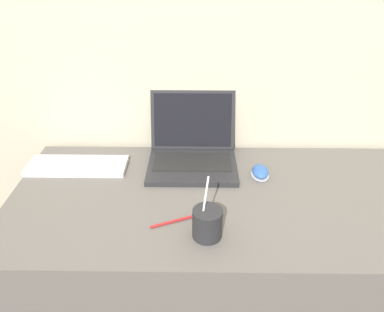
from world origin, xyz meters
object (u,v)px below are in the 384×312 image
object	(u,v)px
laptop	(192,149)
external_keyboard	(77,166)
drink_cup	(207,223)
computer_mouse	(260,172)
pen	(172,222)

from	to	relation	value
laptop	external_keyboard	bearing A→B (deg)	-172.60
drink_cup	external_keyboard	size ratio (longest dim) A/B	0.52
computer_mouse	pen	distance (m)	0.42
laptop	computer_mouse	bearing A→B (deg)	-21.22
laptop	pen	distance (m)	0.39
computer_mouse	laptop	bearing A→B (deg)	158.78
drink_cup	external_keyboard	distance (m)	0.63
laptop	pen	world-z (taller)	laptop
drink_cup	computer_mouse	size ratio (longest dim) A/B	2.06
laptop	drink_cup	bearing A→B (deg)	-83.44
external_keyboard	pen	size ratio (longest dim) A/B	2.86
laptop	computer_mouse	world-z (taller)	laptop
drink_cup	pen	size ratio (longest dim) A/B	1.50
external_keyboard	pen	bearing A→B (deg)	-39.46
laptop	external_keyboard	distance (m)	0.46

